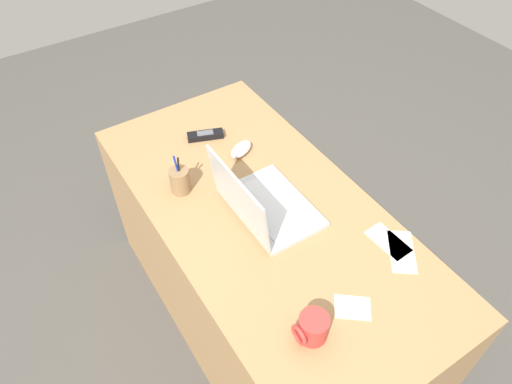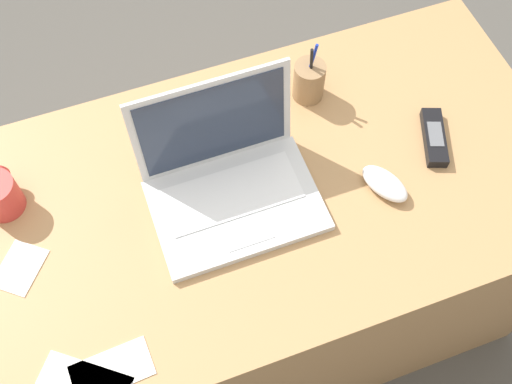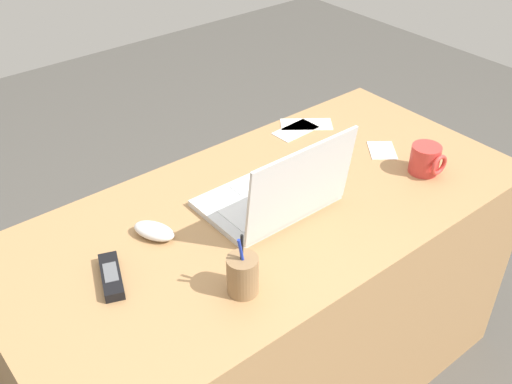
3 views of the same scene
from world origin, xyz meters
name	(u,v)px [view 3 (image 3 of 3)]	position (x,y,z in m)	size (l,w,h in m)	color
ground_plane	(267,380)	(0.00, 0.00, 0.00)	(6.00, 6.00, 0.00)	#4C4944
desk	(268,304)	(0.00, 0.00, 0.37)	(1.47, 0.71, 0.73)	#A87C4F
laptop	(276,195)	(-0.01, 0.02, 0.78)	(0.35, 0.27, 0.24)	silver
computer_mouse	(154,231)	(0.30, -0.09, 0.75)	(0.06, 0.11, 0.04)	white
coffee_mug_white	(426,160)	(-0.46, 0.15, 0.78)	(0.09, 0.10, 0.09)	#C63833
cordless_phone	(111,276)	(0.46, -0.02, 0.75)	(0.09, 0.15, 0.03)	black
pen_holder	(243,275)	(0.25, 0.20, 0.78)	(0.07, 0.07, 0.16)	olive
paper_note_near_laptop	(296,130)	(-0.34, -0.27, 0.74)	(0.15, 0.08, 0.00)	white
paper_note_left	(382,150)	(-0.46, -0.01, 0.74)	(0.08, 0.11, 0.00)	white
paper_note_right	(306,124)	(-0.39, -0.27, 0.74)	(0.17, 0.08, 0.00)	white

